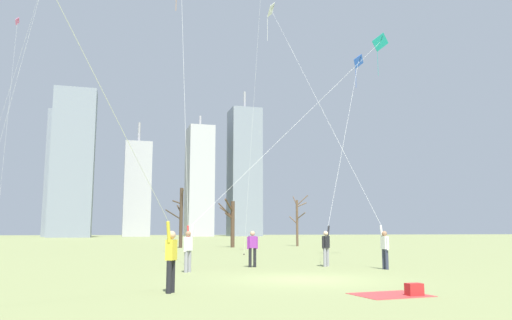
{
  "coord_description": "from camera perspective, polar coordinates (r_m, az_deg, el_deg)",
  "views": [
    {
      "loc": [
        -6.23,
        -16.05,
        1.61
      ],
      "look_at": [
        0.0,
        6.0,
        4.9
      ],
      "focal_mm": 34.83,
      "sensor_mm": 36.0,
      "label": 1
    }
  ],
  "objects": [
    {
      "name": "kite_flyer_midfield_left_orange",
      "position": [
        25.17,
        -8.01,
        0.59
      ],
      "size": [
        0.72,
        9.06,
        19.2
      ],
      "color": "#726656",
      "rests_on": "ground"
    },
    {
      "name": "kite_flyer_foreground_left_white",
      "position": [
        25.11,
        10.38,
        -0.87
      ],
      "size": [
        1.09,
        14.72,
        18.45
      ],
      "color": "#33384C",
      "rests_on": "ground"
    },
    {
      "name": "kite_flyer_midfield_right_red",
      "position": [
        11.47,
        -15.13,
        0.21
      ],
      "size": [
        7.45,
        11.06,
        12.79
      ],
      "color": "black",
      "rests_on": "ground"
    },
    {
      "name": "skyline_mid_tower_left",
      "position": [
        138.64,
        -20.29,
        -0.26
      ],
      "size": [
        10.62,
        7.67,
        38.94
      ],
      "color": "gray",
      "rests_on": "ground"
    },
    {
      "name": "skyline_squat_block",
      "position": [
        153.72,
        -13.48,
        -3.23
      ],
      "size": [
        7.94,
        6.52,
        34.63
      ],
      "color": "#B2B2B7",
      "rests_on": "ground"
    },
    {
      "name": "bare_tree_rightmost",
      "position": [
        50.49,
        -2.8,
        -7.06
      ],
      "size": [
        1.78,
        2.05,
        4.83
      ],
      "color": "#4C3828",
      "rests_on": "ground"
    },
    {
      "name": "skyline_slender_spire",
      "position": [
        153.27,
        -21.03,
        -1.49
      ],
      "size": [
        10.22,
        9.43,
        35.98
      ],
      "color": "gray",
      "rests_on": "ground"
    },
    {
      "name": "skyline_tall_tower",
      "position": [
        158.25,
        -6.54,
        -2.45
      ],
      "size": [
        7.8,
        11.83,
        38.49
      ],
      "color": "#B2B2B7",
      "rests_on": "ground"
    },
    {
      "name": "kite_flyer_far_back_teal",
      "position": [
        21.85,
        -2.06,
        -3.98
      ],
      "size": [
        13.64,
        7.05,
        13.98
      ],
      "color": "gray",
      "rests_on": "ground"
    },
    {
      "name": "distant_kite_drifting_left_pink",
      "position": [
        42.34,
        -26.05,
        10.71
      ],
      "size": [
        0.33,
        3.41,
        18.02
      ],
      "color": "pink",
      "rests_on": "ground"
    },
    {
      "name": "skyline_wide_slab",
      "position": [
        163.3,
        -1.34,
        -1.38
      ],
      "size": [
        9.85,
        9.75,
        48.12
      ],
      "color": "gray",
      "rests_on": "ground"
    },
    {
      "name": "bare_tree_far_right_edge",
      "position": [
        49.64,
        -8.64,
        -6.42
      ],
      "size": [
        1.81,
        1.98,
        5.86
      ],
      "color": "#423326",
      "rests_on": "ground"
    },
    {
      "name": "distant_kite_high_overhead_yellow",
      "position": [
        33.71,
        -23.82,
        15.92
      ],
      "size": [
        3.16,
        1.74,
        18.07
      ],
      "color": "yellow",
      "rests_on": "ground"
    },
    {
      "name": "kite_flyer_midfield_center_blue",
      "position": [
        24.5,
        8.69,
        -6.09
      ],
      "size": [
        5.98,
        6.71,
        12.92
      ],
      "color": "gray",
      "rests_on": "ground"
    },
    {
      "name": "picnic_spot",
      "position": [
        13.52,
        16.63,
        -14.29
      ],
      "size": [
        1.92,
        1.56,
        0.31
      ],
      "color": "#CC3838",
      "rests_on": "ground"
    },
    {
      "name": "bare_tree_center",
      "position": [
        54.56,
        4.78,
        -6.82
      ],
      "size": [
        1.96,
        3.13,
        5.55
      ],
      "color": "brown",
      "rests_on": "ground"
    },
    {
      "name": "ground_plane",
      "position": [
        17.29,
        5.57,
        -13.49
      ],
      "size": [
        400.0,
        400.0,
        0.0
      ],
      "primitive_type": "plane",
      "color": "#848E56"
    },
    {
      "name": "bystander_strolling_midfield",
      "position": [
        22.84,
        -0.41,
        -9.95
      ],
      "size": [
        0.51,
        0.22,
        1.62
      ],
      "color": "black",
      "rests_on": "ground"
    }
  ]
}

